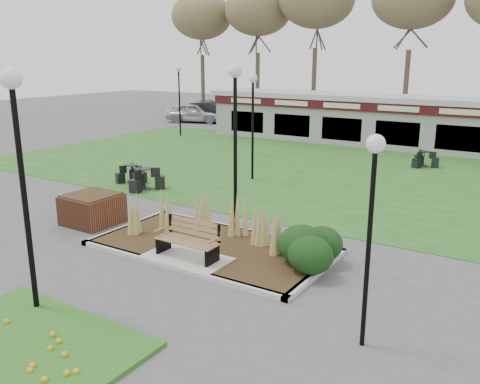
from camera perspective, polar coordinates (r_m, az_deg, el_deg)
The scene contains 19 objects.
ground at distance 12.96m, azimuth -6.33°, elevation -8.01°, with size 100.00×100.00×0.00m, color #515154.
lawn at distance 23.10m, azimuth 12.61°, elevation 2.02°, with size 34.00×16.00×0.02m, color #235E1D.
flower_bed at distance 10.17m, azimuth -23.39°, elevation -15.61°, with size 4.20×3.00×0.16m.
planting_bed at distance 13.17m, azimuth 1.68°, elevation -5.82°, with size 6.75×3.40×1.27m.
park_bench at distance 12.93m, azimuth -5.72°, elevation -5.25°, with size 1.70×0.66×0.93m.
brick_planter at distance 16.40m, azimuth -16.25°, elevation -1.81°, with size 1.50×1.50×0.95m.
food_pavilion at distance 30.38m, azimuth 18.04°, elevation 7.49°, with size 24.60×3.40×2.90m.
tree_backdrop at distance 38.14m, azimuth 22.22°, elevation 18.90°, with size 47.24×5.24×10.36m.
lamp_post_near_left at distance 10.47m, azimuth -23.69°, elevation 5.46°, with size 0.40×0.40×4.85m.
lamp_post_near_right at distance 8.74m, azimuth 14.62°, elevation -0.43°, with size 0.32×0.32×3.83m.
lamp_post_mid_left at distance 21.06m, azimuth 1.45°, elevation 9.93°, with size 0.36×0.36×4.38m.
lamp_post_mid_right at distance 14.92m, azimuth -0.55°, elevation 9.19°, with size 0.40×0.40×4.86m.
lamp_post_far_left at distance 33.54m, azimuth -6.87°, elevation 11.84°, with size 0.37×0.37×4.50m.
bistro_set_a at distance 20.20m, azimuth -10.67°, elevation 1.10°, with size 1.52×1.43×0.82m.
bistro_set_b at distance 21.55m, azimuth -12.04°, elevation 1.78°, with size 1.20×1.30×0.69m.
bistro_set_c at distance 25.49m, azimuth 19.91°, elevation 3.25°, with size 1.24×1.33×0.71m.
car_silver at distance 40.71m, azimuth -5.03°, elevation 8.88°, with size 1.83×4.55×1.55m, color #B5B4B9.
car_black at distance 40.86m, azimuth -3.71°, elevation 8.93°, with size 1.64×4.70×1.55m, color black.
car_blue at distance 44.13m, azimuth -1.85°, elevation 9.27°, with size 1.90×4.66×1.35m, color navy.
Camera 1 is at (7.57, -9.24, 5.03)m, focal length 38.00 mm.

